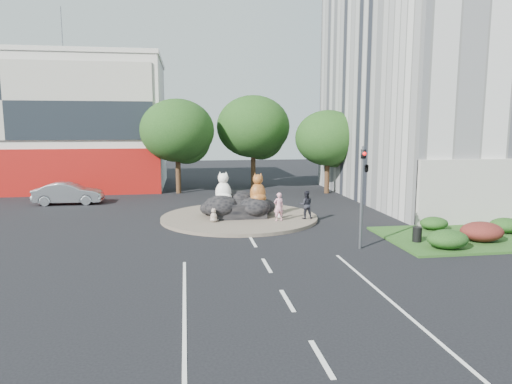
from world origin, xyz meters
TOP-DOWN VIEW (x-y plane):
  - ground at (0.00, 0.00)m, footprint 120.00×120.00m
  - roundabout_island at (0.00, 10.00)m, footprint 10.00×10.00m
  - rock_plinth at (0.00, 10.00)m, footprint 3.20×2.60m
  - shophouse_block at (-18.00, 27.91)m, footprint 25.20×12.30m
  - grass_verge at (12.00, 3.00)m, footprint 10.00×6.00m
  - tree_left at (-3.93, 22.06)m, footprint 6.46×6.46m
  - tree_mid at (3.07, 24.06)m, footprint 6.84×6.84m
  - tree_right at (9.07, 20.06)m, footprint 5.70×5.70m
  - hedge_near_green at (9.00, 1.00)m, footprint 2.00×1.60m
  - hedge_red at (11.50, 2.00)m, footprint 2.20×1.76m
  - hedge_mid_green at (14.00, 3.50)m, footprint 1.80×1.44m
  - hedge_back_green at (10.50, 4.80)m, footprint 1.60×1.28m
  - traffic_light at (5.10, 2.00)m, footprint 0.44×1.24m
  - street_lamp at (12.82, 8.00)m, footprint 2.34×0.22m
  - cat_white at (-1.01, 10.11)m, footprint 1.42×1.31m
  - cat_tabby at (1.14, 9.55)m, footprint 1.27×1.14m
  - kitten_calico at (-1.74, 8.41)m, footprint 0.68×0.68m
  - kitten_white at (2.37, 8.90)m, footprint 0.68×0.64m
  - pedestrian_pink at (2.20, 8.14)m, footprint 0.70×0.53m
  - pedestrian_dark at (4.00, 8.50)m, footprint 0.91×0.73m
  - parked_car at (-12.24, 17.54)m, footprint 5.05×1.81m
  - litter_bin at (8.18, 2.39)m, footprint 0.60×0.60m

SIDE VIEW (x-z plane):
  - ground at x=0.00m, z-range 0.00..0.00m
  - grass_verge at x=12.00m, z-range 0.00..0.12m
  - roundabout_island at x=0.00m, z-range 0.00..0.20m
  - hedge_back_green at x=10.50m, z-range 0.12..0.84m
  - litter_bin at x=8.18m, z-range 0.12..0.88m
  - hedge_mid_green at x=14.00m, z-range 0.12..0.93m
  - hedge_near_green at x=9.00m, z-range 0.12..1.02m
  - hedge_red at x=11.50m, z-range 0.12..1.11m
  - kitten_calico at x=-1.74m, z-range 0.20..1.06m
  - rock_plinth at x=0.00m, z-range 0.20..1.10m
  - kitten_white at x=2.37m, z-range 0.20..1.10m
  - parked_car at x=-12.24m, z-range 0.00..1.66m
  - pedestrian_pink at x=2.20m, z-range 0.20..1.94m
  - pedestrian_dark at x=4.00m, z-range 0.20..1.96m
  - cat_tabby at x=1.14m, z-range 1.10..3.01m
  - cat_white at x=-1.01m, z-range 1.10..3.07m
  - traffic_light at x=5.10m, z-range 1.12..6.12m
  - street_lamp at x=12.82m, z-range 0.52..8.58m
  - tree_right at x=9.07m, z-range 0.98..8.28m
  - tree_left at x=-3.93m, z-range 1.11..9.38m
  - tree_mid at x=3.07m, z-range 1.18..9.94m
  - shophouse_block at x=-18.00m, z-range -2.52..14.88m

